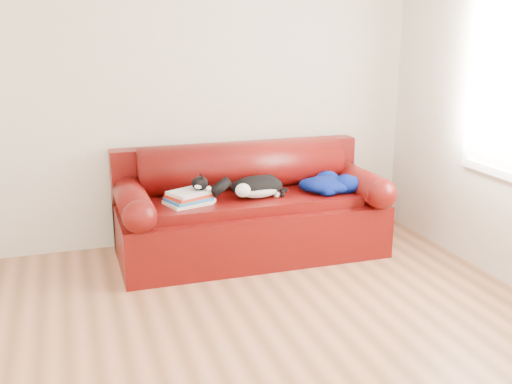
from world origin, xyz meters
TOP-DOWN VIEW (x-y plane):
  - ground at (0.00, 0.00)m, footprint 4.50×4.50m
  - room_shell at (0.12, 0.02)m, footprint 4.52×4.02m
  - sofa_base at (0.67, 1.49)m, footprint 2.10×0.90m
  - sofa_back at (0.67, 1.74)m, footprint 2.10×1.01m
  - book_stack at (0.15, 1.39)m, footprint 0.37×0.33m
  - cat at (0.69, 1.39)m, footprint 0.61×0.38m
  - blanket at (1.30, 1.39)m, footprint 0.48×0.41m

SIDE VIEW (x-z plane):
  - ground at x=0.00m, z-range 0.00..0.00m
  - sofa_base at x=0.67m, z-range -0.01..0.49m
  - sofa_back at x=0.67m, z-range 0.10..0.98m
  - book_stack at x=0.15m, z-range 0.50..0.60m
  - blanket at x=1.30m, z-range 0.49..0.64m
  - cat at x=0.69m, z-range 0.47..0.69m
  - room_shell at x=0.12m, z-range 0.36..2.97m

